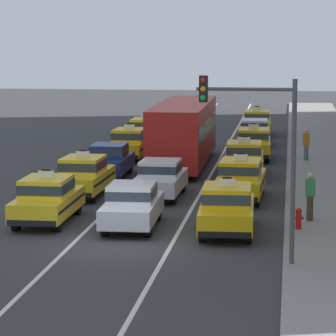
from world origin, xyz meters
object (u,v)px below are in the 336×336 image
Objects in this scene: taxi_right_nearest at (227,208)px; fire_hydrant at (299,218)px; taxi_left_sixth at (160,123)px; bus_center_third at (183,130)px; taxi_left_fourth at (130,143)px; sedan_left_third at (109,159)px; taxi_right_second at (241,179)px; taxi_right_sixth at (257,122)px; taxi_left_second at (84,175)px; sedan_center_nearest at (132,204)px; traffic_light_pole at (260,137)px; pedestrian_mid_block at (310,196)px; taxi_left_fifth at (146,131)px; sedan_right_fifth at (255,131)px; pedestrian_near_crosswalk at (306,145)px; taxi_right_third at (244,158)px; taxi_right_fourth at (253,143)px; sedan_center_second at (160,178)px; taxi_left_nearest at (47,198)px.

taxi_right_nearest reaches higher than fire_hydrant.
taxi_left_sixth is 0.41× the size of bus_center_third.
taxi_left_fourth is 11.34m from taxi_left_sixth.
taxi_right_second reaches higher than sedan_left_third.
taxi_right_sixth is (6.24, 18.81, 0.03)m from sedan_left_third.
taxi_left_second is 0.41× the size of bus_center_third.
traffic_light_pole is (4.57, -4.95, 2.97)m from sedan_center_nearest.
taxi_right_nearest is at bearing -70.19° from taxi_left_fourth.
pedestrian_mid_block is (6.14, -14.10, -0.79)m from bus_center_third.
taxi_left_fifth is 0.82× the size of traffic_light_pole.
taxi_right_second is at bearing -60.24° from taxi_left_fourth.
sedan_left_third is 14.33m from fire_hydrant.
pedestrian_mid_block is at bearing -82.96° from sedan_right_fifth.
sedan_center_nearest is 18.36m from pedestrian_near_crosswalk.
taxi_right_sixth is at bearing 90.53° from taxi_right_second.
traffic_light_pole reaches higher than taxi_left_sixth.
taxi_right_third is 1.00× the size of taxi_right_fourth.
sedan_left_third and sedan_center_second have the same top height.
taxi_right_second is 0.83× the size of traffic_light_pole.
taxi_left_fifth and taxi_right_third have the same top height.
sedan_left_third is 0.93× the size of taxi_right_nearest.
pedestrian_mid_block is (9.34, -22.13, 0.15)m from taxi_left_fifth.
taxi_left_nearest reaches higher than sedan_left_third.
sedan_left_third is at bearing -89.09° from taxi_left_fourth.
fire_hydrant is at bearing -82.99° from taxi_right_fourth.
taxi_left_fourth and taxi_left_fifth have the same top height.
taxi_right_second is 6.23m from taxi_right_third.
taxi_left_second and taxi_left_fourth have the same top height.
sedan_left_third is 11.62m from sedan_center_nearest.
fire_hydrant is at bearing -63.25° from taxi_left_fourth.
taxi_left_fifth is at bearing -134.40° from taxi_right_sixth.
taxi_left_fourth is at bearing 89.98° from taxi_left_second.
sedan_center_nearest is at bearing -63.24° from taxi_left_second.
pedestrian_mid_block is 7.10m from traffic_light_pole.
taxi_right_nearest reaches higher than pedestrian_mid_block.
taxi_left_sixth is at bearing 122.36° from taxi_right_fourth.
taxi_left_nearest and taxi_left_fifth have the same top height.
taxi_right_sixth is at bearing 82.65° from sedan_center_second.
taxi_right_second and taxi_right_sixth have the same top height.
bus_center_third is at bearing -76.89° from taxi_left_sixth.
traffic_light_pole is at bearing -77.46° from bus_center_third.
taxi_left_nearest is at bearing -102.30° from taxi_right_sixth.
sedan_center_second is at bearing 111.82° from traffic_light_pole.
taxi_right_sixth reaches higher than sedan_left_third.
taxi_left_fourth is (0.09, 16.93, 0.00)m from taxi_left_nearest.
taxi_right_nearest is at bearing -77.61° from taxi_left_sixth.
bus_center_third is at bearing 109.94° from taxi_right_second.
taxi_right_third reaches higher than pedestrian_near_crosswalk.
bus_center_third reaches higher than taxi_right_third.
sedan_right_fifth is at bearing 111.98° from pedestrian_near_crosswalk.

